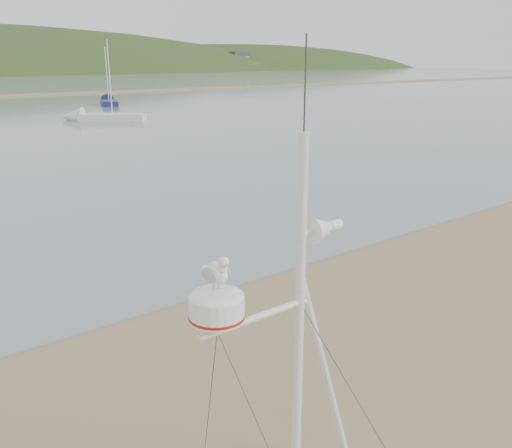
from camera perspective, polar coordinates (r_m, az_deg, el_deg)
mast_rig at (r=5.70m, az=4.25°, el=-18.28°), size 2.04×2.18×4.61m
sailboat_blue_far at (r=59.42m, az=-15.31°, el=12.34°), size 3.48×6.23×6.09m
sailboat_white_near at (r=43.22m, az=-16.93°, el=10.72°), size 5.88×5.20×6.32m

